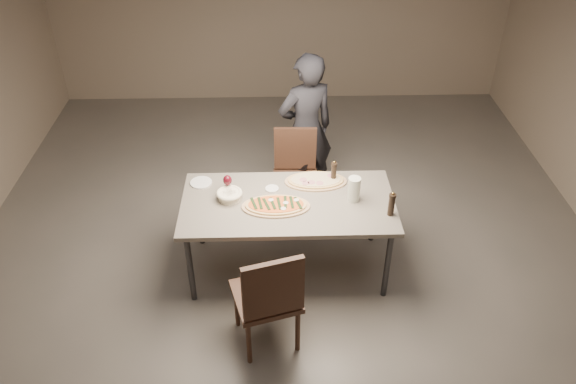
{
  "coord_description": "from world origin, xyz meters",
  "views": [
    {
      "loc": [
        -0.11,
        -3.78,
        3.58
      ],
      "look_at": [
        0.0,
        0.0,
        0.85
      ],
      "focal_mm": 35.0,
      "sensor_mm": 36.0,
      "label": 1
    }
  ],
  "objects_px": {
    "diner": "(306,130)",
    "carafe": "(354,189)",
    "bread_basket": "(229,195)",
    "chair_far": "(295,169)",
    "ham_pizza": "(316,181)",
    "chair_near": "(269,296)",
    "pepper_mill_left": "(392,204)",
    "dining_table": "(288,207)",
    "zucchini_pizza": "(276,205)"
  },
  "relations": [
    {
      "from": "bread_basket",
      "to": "ham_pizza",
      "type": "bearing_deg",
      "value": 17.13
    },
    {
      "from": "carafe",
      "to": "chair_near",
      "type": "xyz_separation_m",
      "value": [
        -0.72,
        -0.9,
        -0.3
      ]
    },
    {
      "from": "chair_near",
      "to": "chair_far",
      "type": "xyz_separation_m",
      "value": [
        0.26,
        1.73,
        -0.04
      ]
    },
    {
      "from": "dining_table",
      "to": "chair_near",
      "type": "relative_size",
      "value": 1.81
    },
    {
      "from": "dining_table",
      "to": "chair_far",
      "type": "relative_size",
      "value": 1.96
    },
    {
      "from": "zucchini_pizza",
      "to": "chair_far",
      "type": "bearing_deg",
      "value": 88.15
    },
    {
      "from": "zucchini_pizza",
      "to": "pepper_mill_left",
      "type": "height_order",
      "value": "pepper_mill_left"
    },
    {
      "from": "chair_far",
      "to": "diner",
      "type": "relative_size",
      "value": 0.57
    },
    {
      "from": "bread_basket",
      "to": "pepper_mill_left",
      "type": "distance_m",
      "value": 1.35
    },
    {
      "from": "diner",
      "to": "carafe",
      "type": "bearing_deg",
      "value": 86.06
    },
    {
      "from": "ham_pizza",
      "to": "carafe",
      "type": "xyz_separation_m",
      "value": [
        0.3,
        -0.27,
        0.09
      ]
    },
    {
      "from": "dining_table",
      "to": "ham_pizza",
      "type": "xyz_separation_m",
      "value": [
        0.25,
        0.28,
        0.07
      ]
    },
    {
      "from": "carafe",
      "to": "chair_near",
      "type": "relative_size",
      "value": 0.22
    },
    {
      "from": "zucchini_pizza",
      "to": "chair_near",
      "type": "bearing_deg",
      "value": -84.18
    },
    {
      "from": "ham_pizza",
      "to": "diner",
      "type": "relative_size",
      "value": 0.34
    },
    {
      "from": "chair_far",
      "to": "pepper_mill_left",
      "type": "bearing_deg",
      "value": 126.87
    },
    {
      "from": "ham_pizza",
      "to": "pepper_mill_left",
      "type": "relative_size",
      "value": 2.44
    },
    {
      "from": "dining_table",
      "to": "pepper_mill_left",
      "type": "xyz_separation_m",
      "value": [
        0.83,
        -0.2,
        0.16
      ]
    },
    {
      "from": "pepper_mill_left",
      "to": "carafe",
      "type": "relative_size",
      "value": 1.02
    },
    {
      "from": "carafe",
      "to": "diner",
      "type": "xyz_separation_m",
      "value": [
        -0.34,
        1.11,
        -0.05
      ]
    },
    {
      "from": "bread_basket",
      "to": "chair_far",
      "type": "relative_size",
      "value": 0.24
    },
    {
      "from": "chair_near",
      "to": "pepper_mill_left",
      "type": "bearing_deg",
      "value": 18.75
    },
    {
      "from": "dining_table",
      "to": "carafe",
      "type": "relative_size",
      "value": 8.19
    },
    {
      "from": "zucchini_pizza",
      "to": "pepper_mill_left",
      "type": "relative_size",
      "value": 2.54
    },
    {
      "from": "ham_pizza",
      "to": "diner",
      "type": "distance_m",
      "value": 0.84
    },
    {
      "from": "ham_pizza",
      "to": "bread_basket",
      "type": "bearing_deg",
      "value": -178.45
    },
    {
      "from": "ham_pizza",
      "to": "pepper_mill_left",
      "type": "bearing_deg",
      "value": -55.33
    },
    {
      "from": "zucchini_pizza",
      "to": "bread_basket",
      "type": "bearing_deg",
      "value": 172.9
    },
    {
      "from": "zucchini_pizza",
      "to": "pepper_mill_left",
      "type": "xyz_separation_m",
      "value": [
        0.93,
        -0.13,
        0.09
      ]
    },
    {
      "from": "chair_near",
      "to": "carafe",
      "type": "bearing_deg",
      "value": 35.51
    },
    {
      "from": "chair_near",
      "to": "chair_far",
      "type": "distance_m",
      "value": 1.75
    },
    {
      "from": "chair_near",
      "to": "chair_far",
      "type": "bearing_deg",
      "value": 65.39
    },
    {
      "from": "pepper_mill_left",
      "to": "chair_near",
      "type": "height_order",
      "value": "chair_near"
    },
    {
      "from": "pepper_mill_left",
      "to": "carafe",
      "type": "height_order",
      "value": "pepper_mill_left"
    },
    {
      "from": "pepper_mill_left",
      "to": "bread_basket",
      "type": "bearing_deg",
      "value": 169.31
    },
    {
      "from": "ham_pizza",
      "to": "pepper_mill_left",
      "type": "xyz_separation_m",
      "value": [
        0.58,
        -0.48,
        0.09
      ]
    },
    {
      "from": "zucchini_pizza",
      "to": "carafe",
      "type": "distance_m",
      "value": 0.66
    },
    {
      "from": "bread_basket",
      "to": "diner",
      "type": "xyz_separation_m",
      "value": [
        0.7,
        1.07,
        0.01
      ]
    },
    {
      "from": "zucchini_pizza",
      "to": "chair_near",
      "type": "height_order",
      "value": "chair_near"
    },
    {
      "from": "carafe",
      "to": "chair_near",
      "type": "distance_m",
      "value": 1.19
    },
    {
      "from": "ham_pizza",
      "to": "chair_near",
      "type": "xyz_separation_m",
      "value": [
        -0.42,
        -1.17,
        -0.21
      ]
    },
    {
      "from": "bread_basket",
      "to": "diner",
      "type": "distance_m",
      "value": 1.28
    },
    {
      "from": "dining_table",
      "to": "chair_near",
      "type": "distance_m",
      "value": 0.92
    },
    {
      "from": "dining_table",
      "to": "chair_far",
      "type": "height_order",
      "value": "chair_far"
    },
    {
      "from": "zucchini_pizza",
      "to": "bread_basket",
      "type": "height_order",
      "value": "bread_basket"
    },
    {
      "from": "pepper_mill_left",
      "to": "dining_table",
      "type": "bearing_deg",
      "value": 166.44
    },
    {
      "from": "ham_pizza",
      "to": "chair_near",
      "type": "height_order",
      "value": "chair_near"
    },
    {
      "from": "zucchini_pizza",
      "to": "chair_far",
      "type": "xyz_separation_m",
      "value": [
        0.2,
        0.91,
        -0.25
      ]
    },
    {
      "from": "dining_table",
      "to": "zucchini_pizza",
      "type": "relative_size",
      "value": 3.15
    },
    {
      "from": "dining_table",
      "to": "ham_pizza",
      "type": "relative_size",
      "value": 3.27
    }
  ]
}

